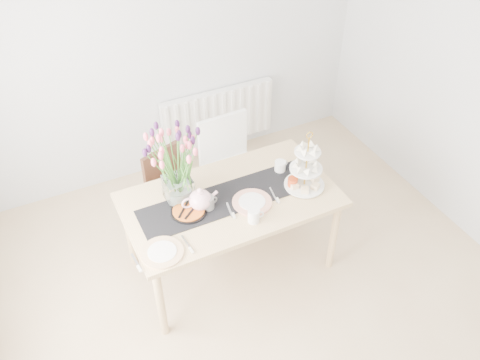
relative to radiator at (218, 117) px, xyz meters
name	(u,v)px	position (x,y,z in m)	size (l,w,h in m)	color
room_shell	(290,201)	(-0.50, -2.19, 0.85)	(4.50, 4.50, 4.50)	tan
radiator	(218,117)	(0.00, 0.00, 0.00)	(1.20, 0.08, 0.60)	white
dining_table	(231,205)	(-0.55, -1.46, 0.22)	(1.60, 0.90, 0.75)	tan
chair_brown	(171,185)	(-0.80, -0.79, -0.01)	(0.49, 0.49, 0.77)	#331C12
chair_white	(229,160)	(-0.25, -0.81, 0.10)	(0.48, 0.48, 0.94)	white
table_runner	(230,197)	(-0.55, -1.46, 0.30)	(1.40, 0.35, 0.01)	black
tulip_vase	(175,158)	(-0.90, -1.30, 0.69)	(0.71, 0.71, 0.61)	silver
cake_stand	(305,173)	(0.02, -1.59, 0.43)	(0.31, 0.31, 0.46)	gold
teapot	(200,200)	(-0.79, -1.47, 0.38)	(0.27, 0.22, 0.18)	white
cream_jug	(280,166)	(-0.06, -1.35, 0.34)	(0.09, 0.09, 0.09)	white
tart_tin	(189,211)	(-0.89, -1.48, 0.32)	(0.26, 0.26, 0.03)	black
mug_grey	(208,203)	(-0.74, -1.50, 0.35)	(0.09, 0.09, 0.11)	slate
mug_white	(254,216)	(-0.51, -1.76, 0.35)	(0.09, 0.09, 0.10)	white
mug_orange	(293,183)	(-0.07, -1.57, 0.35)	(0.08, 0.08, 0.09)	#CD4116
plate_left	(162,252)	(-1.19, -1.76, 0.31)	(0.29, 0.29, 0.02)	silver
plate_right	(252,202)	(-0.43, -1.59, 0.31)	(0.30, 0.30, 0.02)	silver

